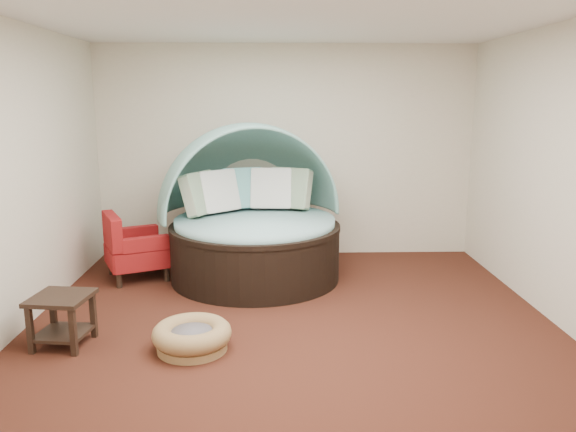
{
  "coord_description": "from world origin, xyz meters",
  "views": [
    {
      "loc": [
        -0.18,
        -5.01,
        2.11
      ],
      "look_at": [
        -0.02,
        0.6,
        0.92
      ],
      "focal_mm": 35.0,
      "sensor_mm": 36.0,
      "label": 1
    }
  ],
  "objects_px": {
    "pet_basket": "(192,336)",
    "red_armchair": "(133,248)",
    "canopy_daybed": "(252,206)",
    "side_table": "(62,313)"
  },
  "relations": [
    {
      "from": "pet_basket",
      "to": "red_armchair",
      "type": "height_order",
      "value": "red_armchair"
    },
    {
      "from": "canopy_daybed",
      "to": "side_table",
      "type": "relative_size",
      "value": 4.83
    },
    {
      "from": "canopy_daybed",
      "to": "red_armchair",
      "type": "height_order",
      "value": "canopy_daybed"
    },
    {
      "from": "canopy_daybed",
      "to": "red_armchair",
      "type": "distance_m",
      "value": 1.49
    },
    {
      "from": "canopy_daybed",
      "to": "side_table",
      "type": "height_order",
      "value": "canopy_daybed"
    },
    {
      "from": "pet_basket",
      "to": "side_table",
      "type": "bearing_deg",
      "value": 173.61
    },
    {
      "from": "red_armchair",
      "to": "side_table",
      "type": "bearing_deg",
      "value": -119.74
    },
    {
      "from": "red_armchair",
      "to": "side_table",
      "type": "height_order",
      "value": "red_armchair"
    },
    {
      "from": "red_armchair",
      "to": "side_table",
      "type": "relative_size",
      "value": 1.7
    },
    {
      "from": "pet_basket",
      "to": "red_armchair",
      "type": "distance_m",
      "value": 2.21
    }
  ]
}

